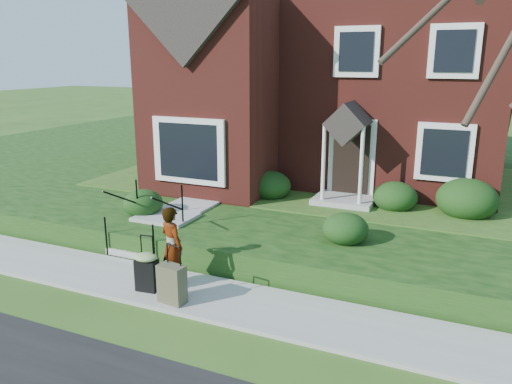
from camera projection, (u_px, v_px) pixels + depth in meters
The scene contains 10 objects.
ground at pixel (210, 299), 9.47m from camera, with size 120.00×120.00×0.00m, color #2D5119.
sidewalk at pixel (210, 297), 9.45m from camera, with size 60.00×1.60×0.08m, color #9E9B93.
terrace at pixel (462, 181), 17.44m from camera, with size 44.00×20.00×0.60m, color black.
walkway at pixel (218, 192), 14.70m from camera, with size 1.20×6.00×0.06m, color #9E9B93.
main_house at pixel (341, 33), 16.67m from camera, with size 10.40×10.20×9.40m.
front_steps at pixel (156, 229), 11.95m from camera, with size 1.40×2.02×1.50m.
foundation_shrubs at pixel (293, 186), 13.56m from camera, with size 10.00×4.47×1.10m.
woman at pixel (172, 246), 9.72m from camera, with size 0.58×0.38×1.60m, color #999999.
suitcase_black at pixel (146, 270), 9.55m from camera, with size 0.50×0.42×1.11m.
suitcase_olive at pixel (172, 284), 9.09m from camera, with size 0.54×0.34×1.09m.
Camera 1 is at (4.30, -7.52, 4.41)m, focal length 35.00 mm.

